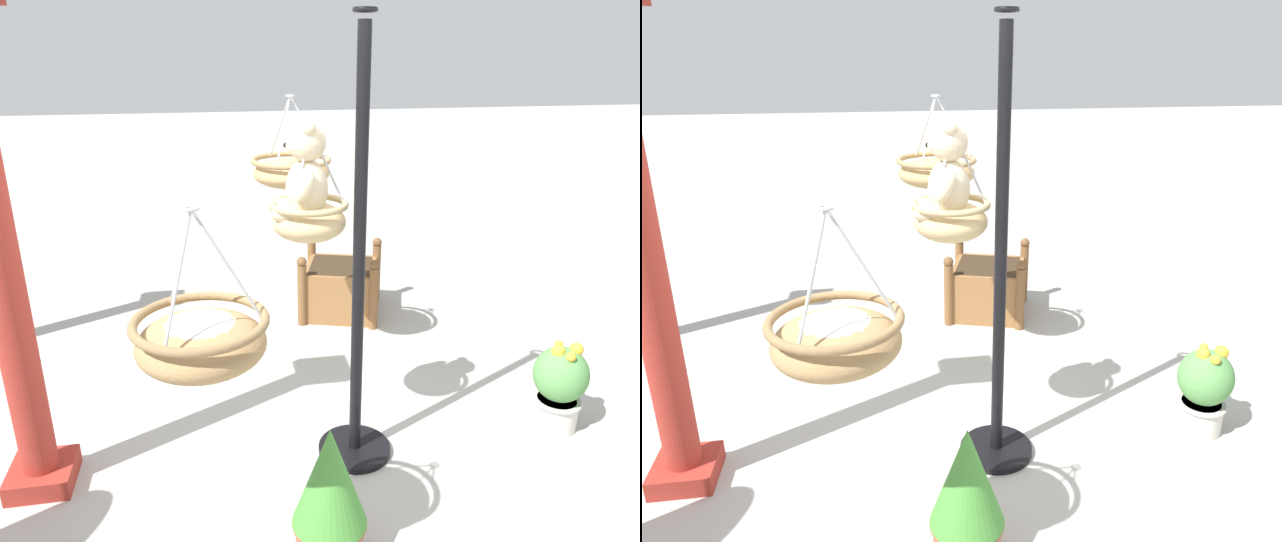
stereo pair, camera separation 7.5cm
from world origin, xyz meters
TOP-DOWN VIEW (x-y plane):
  - ground_plane at (0.00, 0.00)m, footprint 40.00×40.00m
  - display_pole_central at (-0.12, -0.15)m, footprint 0.44×0.44m
  - hanging_basket_with_teddy at (0.03, 0.10)m, footprint 0.43×0.43m
  - teddy_bear at (0.03, 0.12)m, footprint 0.36×0.32m
  - hanging_basket_left_high at (-1.02, 0.68)m, footprint 0.52×0.52m
  - hanging_basket_right_low at (1.03, 0.06)m, footprint 0.56×0.56m
  - greenhouse_pillar_far_back at (-0.09, 1.65)m, footprint 0.37×0.37m
  - wooden_planter_box at (1.90, -0.49)m, footprint 0.87×0.87m
  - potted_plant_flowering_red at (-0.89, 0.15)m, footprint 0.36×0.36m
  - potted_plant_tall_leafy at (-0.09, -1.50)m, footprint 0.34×0.34m

SIDE VIEW (x-z plane):
  - ground_plane at x=0.00m, z-range 0.00..0.00m
  - wooden_planter_box at x=1.90m, z-range -0.06..0.57m
  - potted_plant_tall_leafy at x=-0.09m, z-range 0.01..0.60m
  - potted_plant_flowering_red at x=-0.89m, z-range 0.00..0.74m
  - display_pole_central at x=-0.12m, z-range -0.47..2.04m
  - greenhouse_pillar_far_back at x=-0.09m, z-range -0.05..2.56m
  - hanging_basket_left_high at x=-1.02m, z-range 0.98..1.62m
  - hanging_basket_with_teddy at x=0.03m, z-range 1.14..1.77m
  - hanging_basket_right_low at x=1.03m, z-range 1.21..1.83m
  - teddy_bear at x=0.03m, z-range 1.42..1.95m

